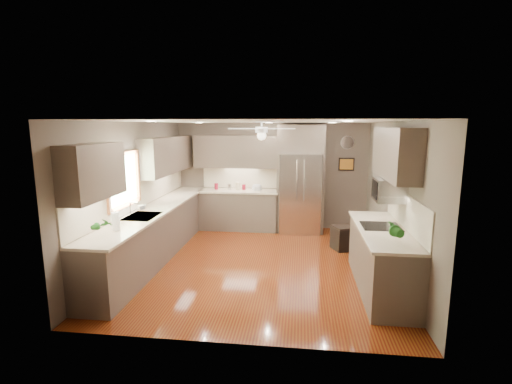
% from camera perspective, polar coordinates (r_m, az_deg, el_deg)
% --- Properties ---
extents(floor, '(5.00, 5.00, 0.00)m').
position_cam_1_polar(floor, '(6.76, 0.54, -10.92)').
color(floor, '#50150A').
rests_on(floor, ground).
extents(ceiling, '(5.00, 5.00, 0.00)m').
position_cam_1_polar(ceiling, '(6.31, 0.58, 10.79)').
color(ceiling, white).
rests_on(ceiling, ground).
extents(wall_back, '(4.50, 0.00, 4.50)m').
position_cam_1_polar(wall_back, '(8.87, 2.34, 2.52)').
color(wall_back, brown).
rests_on(wall_back, ground).
extents(wall_front, '(4.50, 0.00, 4.50)m').
position_cam_1_polar(wall_front, '(4.01, -3.41, -7.03)').
color(wall_front, brown).
rests_on(wall_front, ground).
extents(wall_left, '(0.00, 5.00, 5.00)m').
position_cam_1_polar(wall_left, '(7.02, -18.00, -0.02)').
color(wall_left, brown).
rests_on(wall_left, ground).
extents(wall_right, '(0.00, 5.00, 5.00)m').
position_cam_1_polar(wall_right, '(6.57, 20.48, -0.86)').
color(wall_right, brown).
rests_on(wall_right, ground).
extents(canister_a, '(0.12, 0.12, 0.14)m').
position_cam_1_polar(canister_a, '(8.79, -6.13, 0.88)').
color(canister_a, maroon).
rests_on(canister_a, back_run).
extents(canister_b, '(0.10, 0.10, 0.14)m').
position_cam_1_polar(canister_b, '(8.74, -4.08, 0.79)').
color(canister_b, silver).
rests_on(canister_b, back_run).
extents(canister_c, '(0.13, 0.13, 0.19)m').
position_cam_1_polar(canister_c, '(8.70, -2.80, 0.89)').
color(canister_c, beige).
rests_on(canister_c, back_run).
extents(canister_d, '(0.10, 0.10, 0.13)m').
position_cam_1_polar(canister_d, '(8.75, -1.88, 0.75)').
color(canister_d, maroon).
rests_on(canister_d, back_run).
extents(soap_bottle, '(0.11, 0.11, 0.18)m').
position_cam_1_polar(soap_bottle, '(6.77, -17.25, -2.26)').
color(soap_bottle, white).
rests_on(soap_bottle, left_run).
extents(potted_plant_left, '(0.20, 0.17, 0.33)m').
position_cam_1_polar(potted_plant_left, '(5.46, -22.50, -4.69)').
color(potted_plant_left, '#1A5117').
rests_on(potted_plant_left, left_run).
extents(potted_plant_right, '(0.23, 0.21, 0.36)m').
position_cam_1_polar(potted_plant_right, '(5.08, 20.52, -5.48)').
color(potted_plant_right, '#1A5117').
rests_on(potted_plant_right, right_run).
extents(bowl, '(0.30, 0.30, 0.06)m').
position_cam_1_polar(bowl, '(8.64, 0.12, 0.43)').
color(bowl, beige).
rests_on(bowl, back_run).
extents(left_run, '(0.65, 4.70, 1.45)m').
position_cam_1_polar(left_run, '(7.21, -15.03, -5.86)').
color(left_run, brown).
rests_on(left_run, ground).
extents(back_run, '(1.85, 0.65, 1.45)m').
position_cam_1_polar(back_run, '(8.81, -2.56, -2.60)').
color(back_run, brown).
rests_on(back_run, ground).
extents(uppers, '(4.50, 4.70, 0.95)m').
position_cam_1_polar(uppers, '(7.14, -4.74, 5.64)').
color(uppers, brown).
rests_on(uppers, wall_left).
extents(window, '(0.05, 1.12, 0.92)m').
position_cam_1_polar(window, '(6.52, -19.74, 1.79)').
color(window, '#BFF2B2').
rests_on(window, wall_left).
extents(sink, '(0.50, 0.70, 0.32)m').
position_cam_1_polar(sink, '(6.52, -17.12, -3.83)').
color(sink, silver).
rests_on(sink, left_run).
extents(refrigerator, '(1.06, 0.75, 2.45)m').
position_cam_1_polar(refrigerator, '(8.52, 6.85, 1.71)').
color(refrigerator, silver).
rests_on(refrigerator, ground).
extents(right_run, '(0.70, 2.20, 1.45)m').
position_cam_1_polar(right_run, '(5.94, 18.76, -9.56)').
color(right_run, brown).
rests_on(right_run, ground).
extents(microwave, '(0.43, 0.55, 0.34)m').
position_cam_1_polar(microwave, '(5.95, 19.73, 0.35)').
color(microwave, silver).
rests_on(microwave, wall_right).
extents(ceiling_fan, '(1.18, 1.18, 0.32)m').
position_cam_1_polar(ceiling_fan, '(6.60, 0.87, 9.30)').
color(ceiling_fan, white).
rests_on(ceiling_fan, ceiling).
extents(recessed_lights, '(2.84, 3.14, 0.01)m').
position_cam_1_polar(recessed_lights, '(6.71, 0.62, 10.70)').
color(recessed_lights, white).
rests_on(recessed_lights, ceiling).
extents(wall_clock, '(0.30, 0.03, 0.30)m').
position_cam_1_polar(wall_clock, '(8.82, 13.87, 7.41)').
color(wall_clock, white).
rests_on(wall_clock, wall_back).
extents(framed_print, '(0.36, 0.03, 0.30)m').
position_cam_1_polar(framed_print, '(8.85, 13.74, 4.17)').
color(framed_print, black).
rests_on(framed_print, wall_back).
extents(stool, '(0.51, 0.51, 0.47)m').
position_cam_1_polar(stool, '(7.61, 13.29, -6.87)').
color(stool, black).
rests_on(stool, ground).
extents(paper_towel, '(0.11, 0.11, 0.28)m').
position_cam_1_polar(paper_towel, '(5.71, -20.78, -4.22)').
color(paper_towel, white).
rests_on(paper_towel, left_run).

